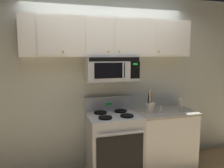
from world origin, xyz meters
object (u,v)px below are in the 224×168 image
Objects in this scene: stove_range at (113,143)px; pepper_mill at (181,105)px; over_range_microwave at (111,68)px; salt_shaker at (161,110)px; utensil_crock_cream at (150,107)px.

stove_range is 5.18× the size of pepper_mill.
stove_range is at bearing 174.56° from pepper_mill.
over_range_microwave is (-0.00, 0.12, 1.11)m from stove_range.
utensil_crock_cream is at bearing 168.44° from salt_shaker.
salt_shaker is (0.73, -0.09, 0.48)m from stove_range.
salt_shaker is (0.16, -0.03, -0.05)m from utensil_crock_cream.
salt_shaker is 0.44× the size of pepper_mill.
pepper_mill is (0.50, -0.05, 0.01)m from utensil_crock_cream.
utensil_crock_cream is 0.17m from salt_shaker.
stove_range reaches higher than pepper_mill.
stove_range is 1.11m from over_range_microwave.
stove_range reaches higher than salt_shaker.
pepper_mill is at bearing -2.16° from salt_shaker.
pepper_mill is (0.34, -0.01, 0.06)m from salt_shaker.
utensil_crock_cream is 1.80× the size of pepper_mill.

